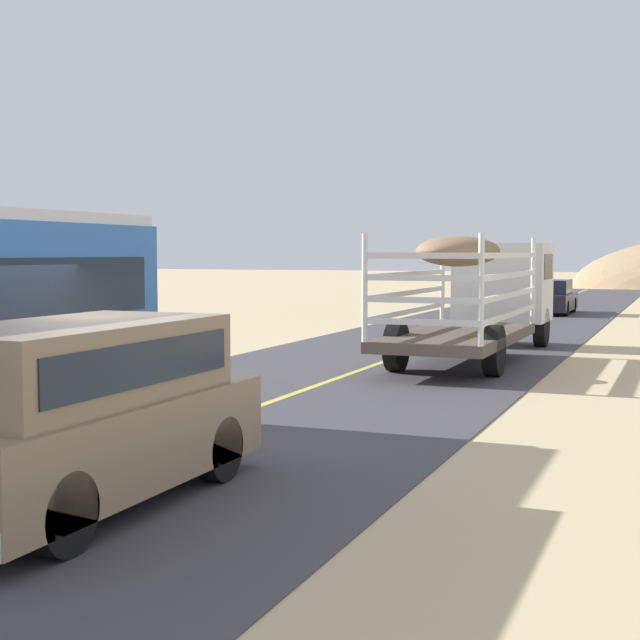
% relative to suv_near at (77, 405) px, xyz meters
% --- Properties ---
extents(ground_plane, '(240.00, 240.00, 0.00)m').
position_rel_suv_near_xyz_m(ground_plane, '(-1.01, 1.49, -1.09)').
color(ground_plane, '#CCB284').
extents(road_surface, '(8.00, 120.00, 0.02)m').
position_rel_suv_near_xyz_m(road_surface, '(-1.01, 1.49, -1.08)').
color(road_surface, '#423F44').
rests_on(road_surface, ground).
extents(road_centre_line, '(0.16, 117.60, 0.00)m').
position_rel_suv_near_xyz_m(road_centre_line, '(-1.01, 1.49, -1.06)').
color(road_centre_line, '#D8CC4C').
rests_on(road_centre_line, road_surface).
extents(suv_near, '(1.90, 4.62, 1.93)m').
position_rel_suv_near_xyz_m(suv_near, '(0.00, 0.00, 0.00)').
color(suv_near, '#8C7259').
rests_on(suv_near, road_surface).
extents(livestock_truck, '(2.53, 9.70, 3.02)m').
position_rel_suv_near_xyz_m(livestock_truck, '(0.89, 16.22, 0.70)').
color(livestock_truck, silver).
rests_on(livestock_truck, road_surface).
extents(car_far, '(1.80, 4.40, 1.46)m').
position_rel_suv_near_xyz_m(car_far, '(0.24, 32.79, -0.40)').
color(car_far, black).
rests_on(car_far, road_surface).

